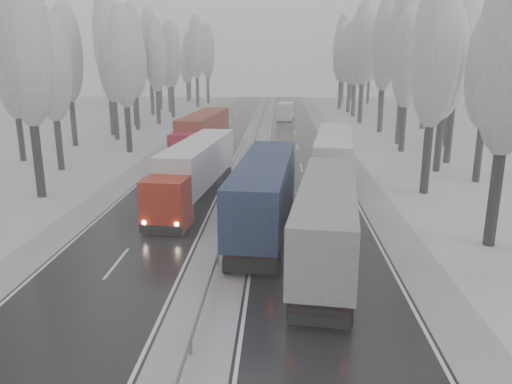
# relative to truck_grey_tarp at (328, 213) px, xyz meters

# --- Properties ---
(carriageway_right) EXTENTS (7.50, 200.00, 0.03)m
(carriageway_right) POSITION_rel_truck_grey_tarp_xyz_m (-0.36, 16.83, -2.51)
(carriageway_right) COLOR black
(carriageway_right) RESTS_ON ground
(carriageway_left) EXTENTS (7.50, 200.00, 0.03)m
(carriageway_left) POSITION_rel_truck_grey_tarp_xyz_m (-10.86, 16.83, -2.51)
(carriageway_left) COLOR black
(carriageway_left) RESTS_ON ground
(median_slush) EXTENTS (3.00, 200.00, 0.04)m
(median_slush) POSITION_rel_truck_grey_tarp_xyz_m (-5.61, 16.83, -2.51)
(median_slush) COLOR #ADB0B5
(median_slush) RESTS_ON ground
(shoulder_right) EXTENTS (2.40, 200.00, 0.04)m
(shoulder_right) POSITION_rel_truck_grey_tarp_xyz_m (4.59, 16.83, -2.51)
(shoulder_right) COLOR #ADB0B5
(shoulder_right) RESTS_ON ground
(shoulder_left) EXTENTS (2.40, 200.00, 0.04)m
(shoulder_left) POSITION_rel_truck_grey_tarp_xyz_m (-15.81, 16.83, -2.51)
(shoulder_left) COLOR #ADB0B5
(shoulder_left) RESTS_ON ground
(median_guardrail) EXTENTS (0.12, 200.00, 0.76)m
(median_guardrail) POSITION_rel_truck_grey_tarp_xyz_m (-5.61, 16.81, -1.93)
(median_guardrail) COLOR slate
(median_guardrail) RESTS_ON ground
(tree_18) EXTENTS (3.60, 3.60, 16.58)m
(tree_18) POSITION_rel_truck_grey_tarp_xyz_m (8.90, 13.86, 8.17)
(tree_18) COLOR black
(tree_18) RESTS_ON ground
(tree_19) EXTENTS (3.60, 3.60, 14.57)m
(tree_19) POSITION_rel_truck_grey_tarp_xyz_m (14.41, 17.86, 6.89)
(tree_19) COLOR black
(tree_19) RESTS_ON ground
(tree_20) EXTENTS (3.60, 3.60, 15.71)m
(tree_20) POSITION_rel_truck_grey_tarp_xyz_m (12.29, 21.99, 7.62)
(tree_20) COLOR black
(tree_20) RESTS_ON ground
(tree_21) EXTENTS (3.60, 3.60, 18.62)m
(tree_21) POSITION_rel_truck_grey_tarp_xyz_m (14.52, 25.99, 9.47)
(tree_21) COLOR black
(tree_21) RESTS_ON ground
(tree_22) EXTENTS (3.60, 3.60, 15.86)m
(tree_22) POSITION_rel_truck_grey_tarp_xyz_m (11.41, 32.43, 7.72)
(tree_22) COLOR black
(tree_22) RESTS_ON ground
(tree_23) EXTENTS (3.60, 3.60, 13.55)m
(tree_23) POSITION_rel_truck_grey_tarp_xyz_m (17.70, 36.43, 6.24)
(tree_23) COLOR black
(tree_23) RESTS_ON ground
(tree_24) EXTENTS (3.60, 3.60, 20.49)m
(tree_24) POSITION_rel_truck_grey_tarp_xyz_m (12.29, 37.85, 10.66)
(tree_24) COLOR black
(tree_24) RESTS_ON ground
(tree_25) EXTENTS (3.60, 3.60, 19.44)m
(tree_25) POSITION_rel_truck_grey_tarp_xyz_m (19.20, 41.85, 9.99)
(tree_25) COLOR black
(tree_25) RESTS_ON ground
(tree_26) EXTENTS (3.60, 3.60, 18.78)m
(tree_26) POSITION_rel_truck_grey_tarp_xyz_m (11.96, 48.10, 9.58)
(tree_26) COLOR black
(tree_26) RESTS_ON ground
(tree_27) EXTENTS (3.60, 3.60, 17.62)m
(tree_27) POSITION_rel_truck_grey_tarp_xyz_m (19.11, 52.10, 8.83)
(tree_27) COLOR black
(tree_27) RESTS_ON ground
(tree_28) EXTENTS (3.60, 3.60, 19.62)m
(tree_28) POSITION_rel_truck_grey_tarp_xyz_m (10.73, 58.78, 10.11)
(tree_28) COLOR black
(tree_28) RESTS_ON ground
(tree_29) EXTENTS (3.60, 3.60, 18.11)m
(tree_29) POSITION_rel_truck_grey_tarp_xyz_m (18.10, 62.78, 9.15)
(tree_29) COLOR black
(tree_29) RESTS_ON ground
(tree_30) EXTENTS (3.60, 3.60, 17.86)m
(tree_30) POSITION_rel_truck_grey_tarp_xyz_m (10.96, 68.53, 8.99)
(tree_30) COLOR black
(tree_30) RESTS_ON ground
(tree_31) EXTENTS (3.60, 3.60, 18.58)m
(tree_31) POSITION_rel_truck_grey_tarp_xyz_m (16.87, 72.53, 9.45)
(tree_31) COLOR black
(tree_31) RESTS_ON ground
(tree_32) EXTENTS (3.60, 3.60, 17.33)m
(tree_32) POSITION_rel_truck_grey_tarp_xyz_m (11.02, 76.04, 8.65)
(tree_32) COLOR black
(tree_32) RESTS_ON ground
(tree_33) EXTENTS (3.60, 3.60, 14.33)m
(tree_33) POSITION_rel_truck_grey_tarp_xyz_m (14.16, 80.04, 6.73)
(tree_33) COLOR black
(tree_33) RESTS_ON ground
(tree_34) EXTENTS (3.60, 3.60, 17.63)m
(tree_34) POSITION_rel_truck_grey_tarp_xyz_m (10.12, 83.14, 8.84)
(tree_34) COLOR black
(tree_34) RESTS_ON ground
(tree_35) EXTENTS (3.60, 3.60, 18.25)m
(tree_35) POSITION_rel_truck_grey_tarp_xyz_m (19.34, 87.14, 9.24)
(tree_35) COLOR black
(tree_35) RESTS_ON ground
(tree_36) EXTENTS (3.60, 3.60, 20.23)m
(tree_36) POSITION_rel_truck_grey_tarp_xyz_m (11.43, 92.99, 10.49)
(tree_36) COLOR black
(tree_36) RESTS_ON ground
(tree_37) EXTENTS (3.60, 3.60, 16.37)m
(tree_37) POSITION_rel_truck_grey_tarp_xyz_m (18.41, 96.99, 8.04)
(tree_37) COLOR black
(tree_37) RESTS_ON ground
(tree_38) EXTENTS (3.60, 3.60, 17.97)m
(tree_38) POSITION_rel_truck_grey_tarp_xyz_m (13.12, 103.55, 9.06)
(tree_38) COLOR black
(tree_38) RESTS_ON ground
(tree_39) EXTENTS (3.60, 3.60, 16.19)m
(tree_39) POSITION_rel_truck_grey_tarp_xyz_m (15.94, 107.55, 7.92)
(tree_39) COLOR black
(tree_39) RESTS_ON ground
(tree_58) EXTENTS (3.60, 3.60, 17.21)m
(tree_58) POSITION_rel_truck_grey_tarp_xyz_m (-20.73, 11.39, 8.58)
(tree_58) COLOR black
(tree_58) RESTS_ON ground
(tree_60) EXTENTS (3.60, 3.60, 14.84)m
(tree_60) POSITION_rel_truck_grey_tarp_xyz_m (-23.36, 21.02, 7.06)
(tree_60) COLOR black
(tree_60) RESTS_ON ground
(tree_61) EXTENTS (3.60, 3.60, 13.95)m
(tree_61) POSITION_rel_truck_grey_tarp_xyz_m (-29.13, 25.02, 6.49)
(tree_61) COLOR black
(tree_61) RESTS_ON ground
(tree_62) EXTENTS (3.60, 3.60, 16.04)m
(tree_62) POSITION_rel_truck_grey_tarp_xyz_m (-19.55, 30.55, 7.83)
(tree_62) COLOR black
(tree_62) RESTS_ON ground
(tree_63) EXTENTS (3.60, 3.60, 16.88)m
(tree_63) POSITION_rel_truck_grey_tarp_xyz_m (-27.46, 34.55, 8.37)
(tree_63) COLOR black
(tree_63) RESTS_ON ground
(tree_64) EXTENTS (3.60, 3.60, 15.42)m
(tree_64) POSITION_rel_truck_grey_tarp_xyz_m (-23.87, 39.54, 7.43)
(tree_64) COLOR black
(tree_64) RESTS_ON ground
(tree_65) EXTENTS (3.60, 3.60, 19.48)m
(tree_65) POSITION_rel_truck_grey_tarp_xyz_m (-25.66, 43.54, 10.02)
(tree_65) COLOR black
(tree_65) RESTS_ON ground
(tree_66) EXTENTS (3.60, 3.60, 15.23)m
(tree_66) POSITION_rel_truck_grey_tarp_xyz_m (-23.77, 49.17, 7.31)
(tree_66) COLOR black
(tree_66) RESTS_ON ground
(tree_67) EXTENTS (3.60, 3.60, 17.09)m
(tree_67) POSITION_rel_truck_grey_tarp_xyz_m (-25.15, 53.17, 8.50)
(tree_67) COLOR black
(tree_67) RESTS_ON ground
(tree_68) EXTENTS (3.60, 3.60, 16.65)m
(tree_68) POSITION_rel_truck_grey_tarp_xyz_m (-22.19, 55.94, 8.22)
(tree_68) COLOR black
(tree_68) RESTS_ON ground
(tree_69) EXTENTS (3.60, 3.60, 19.35)m
(tree_69) POSITION_rel_truck_grey_tarp_xyz_m (-27.03, 59.94, 9.93)
(tree_69) COLOR black
(tree_69) RESTS_ON ground
(tree_70) EXTENTS (3.60, 3.60, 17.09)m
(tree_70) POSITION_rel_truck_grey_tarp_xyz_m (-21.93, 66.02, 8.50)
(tree_70) COLOR black
(tree_70) RESTS_ON ground
(tree_71) EXTENTS (3.60, 3.60, 19.61)m
(tree_71) POSITION_rel_truck_grey_tarp_xyz_m (-26.69, 70.02, 10.10)
(tree_71) COLOR black
(tree_71) RESTS_ON ground
(tree_72) EXTENTS (3.60, 3.60, 15.11)m
(tree_72) POSITION_rel_truck_grey_tarp_xyz_m (-24.54, 75.36, 7.23)
(tree_72) COLOR black
(tree_72) RESTS_ON ground
(tree_73) EXTENTS (3.60, 3.60, 17.22)m
(tree_73) POSITION_rel_truck_grey_tarp_xyz_m (-27.43, 79.36, 8.58)
(tree_73) COLOR black
(tree_73) RESTS_ON ground
(tree_74) EXTENTS (3.60, 3.60, 19.68)m
(tree_74) POSITION_rel_truck_grey_tarp_xyz_m (-20.68, 86.15, 10.15)
(tree_74) COLOR black
(tree_74) RESTS_ON ground
(tree_75) EXTENTS (3.60, 3.60, 18.60)m
(tree_75) POSITION_rel_truck_grey_tarp_xyz_m (-29.81, 90.15, 9.46)
(tree_75) COLOR black
(tree_75) RESTS_ON ground
(tree_76) EXTENTS (3.60, 3.60, 18.55)m
(tree_76) POSITION_rel_truck_grey_tarp_xyz_m (-19.66, 95.54, 9.43)
(tree_76) COLOR black
(tree_76) RESTS_ON ground
(tree_77) EXTENTS (3.60, 3.60, 14.32)m
(tree_77) POSITION_rel_truck_grey_tarp_xyz_m (-25.27, 99.54, 6.73)
(tree_77) COLOR black
(tree_77) RESTS_ON ground
(tree_78) EXTENTS (3.60, 3.60, 19.55)m
(tree_78) POSITION_rel_truck_grey_tarp_xyz_m (-23.17, 102.14, 10.06)
(tree_78) COLOR black
(tree_78) RESTS_ON ground
(tree_79) EXTENTS (3.60, 3.60, 17.07)m
(tree_79) POSITION_rel_truck_grey_tarp_xyz_m (-25.94, 106.14, 8.49)
(tree_79) COLOR black
(tree_79) RESTS_ON ground
(truck_grey_tarp) EXTENTS (4.70, 17.02, 4.33)m
(truck_grey_tarp) POSITION_rel_truck_grey_tarp_xyz_m (0.00, 0.00, 0.00)
(truck_grey_tarp) COLOR #4F4F54
(truck_grey_tarp) RESTS_ON ground
(truck_blue_box) EXTENTS (4.05, 17.69, 4.50)m
(truck_blue_box) POSITION_rel_truck_grey_tarp_xyz_m (-3.32, 4.84, 0.10)
(truck_blue_box) COLOR #1B1D45
(truck_blue_box) RESTS_ON ground
(truck_cream_box) EXTENTS (4.77, 17.25, 4.39)m
(truck_cream_box) POSITION_rel_truck_grey_tarp_xyz_m (2.07, 16.79, 0.03)
(truck_cream_box) COLOR #BCBAA6
(truck_cream_box) RESTS_ON ground
(box_truck_distant) EXTENTS (3.22, 8.18, 2.98)m
(box_truck_distant) POSITION_rel_truck_grey_tarp_xyz_m (-1.42, 62.85, -1.01)
(box_truck_distant) COLOR silver
(box_truck_distant) RESTS_ON ground
(truck_red_white) EXTENTS (4.23, 16.87, 4.29)m
(truck_red_white) POSITION_rel_truck_grey_tarp_xyz_m (-8.69, 10.80, -0.02)
(truck_red_white) COLOR #A91909
(truck_red_white) RESTS_ON ground
(truck_red_red) EXTENTS (4.20, 17.70, 4.50)m
(truck_red_red) POSITION_rel_truck_grey_tarp_xyz_m (-10.87, 28.48, 0.10)
(truck_red_red) COLOR #A70924
(truck_red_red) RESTS_ON ground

